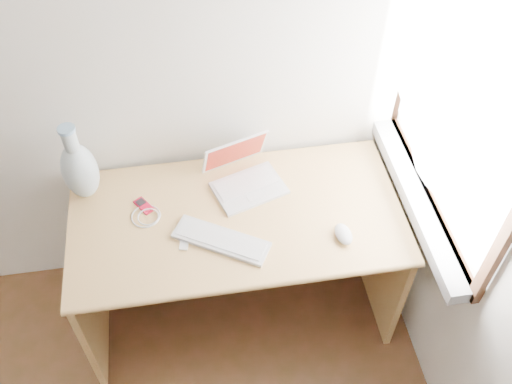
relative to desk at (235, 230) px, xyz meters
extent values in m
cube|color=white|center=(0.79, -0.16, 0.80)|extent=(0.01, 0.90, 1.00)
cube|color=gray|center=(0.74, -0.16, 0.27)|extent=(0.10, 0.96, 0.06)
cube|color=white|center=(0.72, -0.16, 0.83)|extent=(0.02, 0.84, 0.92)
cube|color=tan|center=(0.00, -0.08, 0.19)|extent=(1.38, 0.69, 0.03)
cube|color=tan|center=(-0.67, -0.08, -0.17)|extent=(0.03, 0.65, 0.70)
cube|color=tan|center=(0.67, -0.08, -0.17)|extent=(0.03, 0.65, 0.70)
cube|color=tan|center=(0.00, 0.25, -0.05)|extent=(1.32, 0.03, 0.46)
cube|color=silver|center=(0.07, 0.05, 0.22)|extent=(0.34, 0.28, 0.01)
cube|color=white|center=(0.07, 0.05, 0.22)|extent=(0.29, 0.19, 0.00)
cube|color=silver|center=(0.07, 0.15, 0.31)|extent=(0.30, 0.16, 0.19)
cube|color=maroon|center=(0.07, 0.15, 0.31)|extent=(0.28, 0.14, 0.16)
cube|color=silver|center=(-0.08, -0.21, 0.22)|extent=(0.39, 0.30, 0.02)
cube|color=white|center=(-0.08, -0.21, 0.23)|extent=(0.36, 0.26, 0.00)
ellipsoid|color=silver|center=(0.41, -0.26, 0.23)|extent=(0.08, 0.11, 0.04)
cube|color=#A70B26|center=(-0.38, 0.02, 0.21)|extent=(0.09, 0.10, 0.01)
cube|color=black|center=(-0.38, 0.02, 0.22)|extent=(0.05, 0.05, 0.00)
torus|color=silver|center=(-0.37, -0.03, 0.21)|extent=(0.14, 0.14, 0.01)
cube|color=silver|center=(-0.22, -0.18, 0.21)|extent=(0.05, 0.10, 0.01)
ellipsoid|color=#AFC2CA|center=(-0.61, 0.13, 0.35)|extent=(0.15, 0.15, 0.28)
cylinder|color=#AFC2CA|center=(-0.61, 0.13, 0.52)|extent=(0.06, 0.06, 0.11)
cylinder|color=#84AFD3|center=(-0.61, 0.13, 0.58)|extent=(0.07, 0.07, 0.01)
camera|label=1|loc=(-0.15, -1.56, 2.04)|focal=40.00mm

